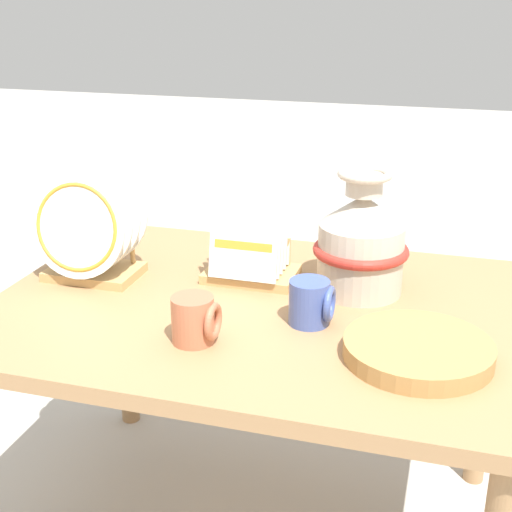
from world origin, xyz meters
name	(u,v)px	position (x,y,z in m)	size (l,w,h in m)	color
display_table	(256,333)	(0.00, 0.00, 0.57)	(1.16, 0.85, 0.64)	#9E754C
ceramic_vase	(361,241)	(0.21, 0.13, 0.76)	(0.22, 0.22, 0.28)	beige
dish_rack_round_plates	(89,234)	(-0.42, 0.03, 0.75)	(0.24, 0.18, 0.26)	tan
dish_rack_square_plates	(251,253)	(-0.05, 0.13, 0.71)	(0.22, 0.16, 0.18)	tan
wicker_charger_stack	(418,350)	(0.36, -0.16, 0.66)	(0.28, 0.28, 0.04)	#AD7F47
mug_terracotta_glaze	(195,320)	(-0.06, -0.21, 0.69)	(0.09, 0.08, 0.09)	#B76647
mug_cobalt_glaze	(311,302)	(0.14, -0.07, 0.69)	(0.09, 0.08, 0.09)	#42569E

